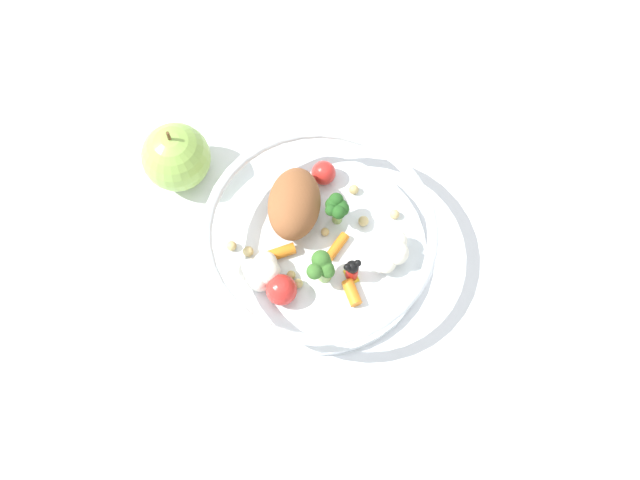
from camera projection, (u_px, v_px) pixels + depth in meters
name	position (u px, v px, depth m)	size (l,w,h in m)	color
ground_plane	(310.00, 259.00, 0.78)	(2.40, 2.40, 0.00)	white
food_container	(317.00, 238.00, 0.75)	(0.24, 0.24, 0.07)	white
loose_apple	(176.00, 157.00, 0.79)	(0.08, 0.08, 0.09)	#8CB74C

